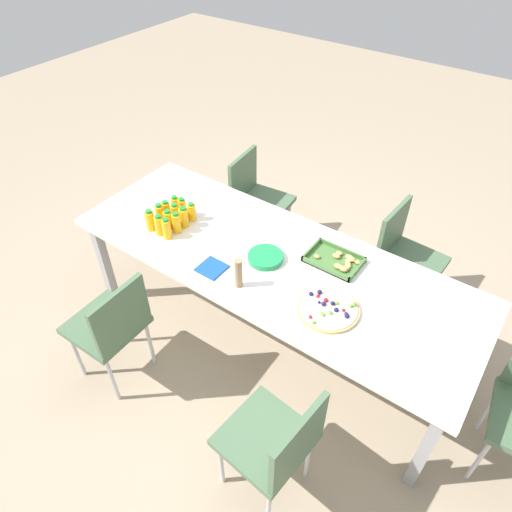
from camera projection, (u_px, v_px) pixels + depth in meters
The scene contains 23 objects.
ground_plane at pixel (269, 335), 3.26m from camera, with size 12.00×12.00×0.00m, color tan.
party_table at pixel (271, 264), 2.80m from camera, with size 2.54×0.91×0.74m.
chair_far_right at pixel (404, 253), 3.16m from camera, with size 0.42×0.42×0.83m.
chair_near_left at pixel (112, 324), 2.69m from camera, with size 0.41×0.41×0.83m.
chair_far_left at pixel (256, 196), 3.67m from camera, with size 0.44×0.44×0.83m.
chair_near_right at pixel (277, 442), 2.16m from camera, with size 0.44×0.44×0.83m.
juice_bottle_0 at pixel (150, 221), 2.91m from camera, with size 0.06×0.06×0.15m.
juice_bottle_1 at pixel (159, 225), 2.88m from camera, with size 0.06×0.06×0.14m.
juice_bottle_2 at pixel (167, 229), 2.85m from camera, with size 0.06×0.06×0.15m.
juice_bottle_3 at pixel (160, 214), 2.96m from camera, with size 0.06×0.06×0.15m.
juice_bottle_4 at pixel (168, 220), 2.93m from camera, with size 0.06×0.06×0.13m.
juice_bottle_5 at pixel (176, 223), 2.90m from camera, with size 0.06×0.06×0.15m.
juice_bottle_6 at pixel (166, 210), 3.01m from camera, with size 0.05×0.05×0.13m.
juice_bottle_7 at pixel (175, 214), 2.97m from camera, with size 0.06×0.06×0.14m.
juice_bottle_8 at pixel (184, 217), 2.94m from camera, with size 0.06×0.06×0.15m.
juice_bottle_9 at pixel (176, 205), 3.06m from camera, with size 0.05×0.05×0.13m.
juice_bottle_10 at pixel (183, 208), 3.02m from camera, with size 0.05×0.05×0.14m.
juice_bottle_11 at pixel (192, 212), 3.00m from camera, with size 0.05×0.05×0.13m.
fruit_pizza at pixel (328, 308), 2.44m from camera, with size 0.33×0.33×0.05m.
snack_tray at pixel (337, 261), 2.72m from camera, with size 0.32×0.22×0.04m.
plate_stack at pixel (265, 257), 2.73m from camera, with size 0.21×0.21×0.03m.
napkin_stack at pixel (212, 268), 2.68m from camera, with size 0.15×0.15×0.01m, color #194CA5.
cardboard_tube at pixel (238, 273), 2.52m from camera, with size 0.04×0.04×0.19m, color #9E7A56.
Camera 1 is at (1.12, -1.72, 2.59)m, focal length 32.26 mm.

